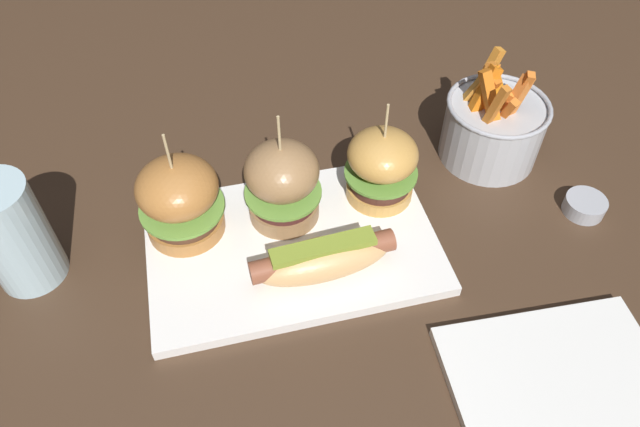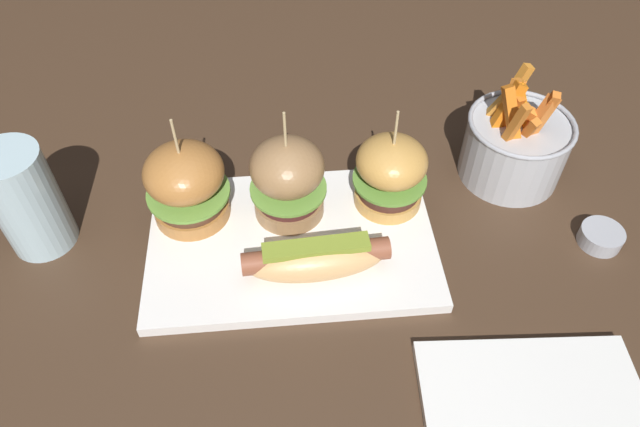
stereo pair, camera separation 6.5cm
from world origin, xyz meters
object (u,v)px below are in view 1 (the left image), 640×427
fries_bucket (492,127)px  sauce_ramekin (585,205)px  platter_main (292,245)px  side_plate (573,411)px  slider_left (180,199)px  slider_center (286,182)px  hot_dog (323,258)px  water_glass (13,234)px  slider_right (382,166)px

fries_bucket → sauce_ramekin: fries_bucket is taller
platter_main → side_plate: bearing=-49.9°
slider_left → sauce_ramekin: size_ratio=2.87×
slider_center → hot_dog: bearing=-77.5°
side_plate → slider_center: bearing=125.1°
slider_left → slider_center: (0.12, -0.01, 0.00)m
slider_center → fries_bucket: slider_center is taller
sauce_ramekin → side_plate: sauce_ramekin is taller
slider_left → fries_bucket: size_ratio=1.03×
fries_bucket → water_glass: bearing=-173.9°
slider_right → fries_bucket: bearing=16.3°
slider_left → side_plate: 0.45m
hot_dog → slider_center: size_ratio=1.09×
hot_dog → fries_bucket: (0.26, 0.15, 0.01)m
hot_dog → slider_left: slider_left is taller
side_plate → hot_dog: bearing=132.6°
slider_right → slider_left: bearing=-180.0°
platter_main → water_glass: (-0.29, 0.04, 0.06)m
slider_right → water_glass: 0.41m
slider_right → sauce_ramekin: bearing=-17.6°
sauce_ramekin → slider_center: bearing=168.7°
platter_main → water_glass: size_ratio=2.48×
slider_left → slider_right: bearing=0.0°
slider_left → side_plate: (0.33, -0.31, -0.06)m
hot_dog → slider_right: size_ratio=1.17×
hot_dog → water_glass: 0.33m
slider_left → platter_main: bearing=-23.3°
side_plate → water_glass: 0.59m
slider_left → sauce_ramekin: 0.49m
slider_center → water_glass: slider_center is taller
slider_center → side_plate: bearing=-54.9°
platter_main → water_glass: water_glass is taller
platter_main → slider_left: (-0.12, 0.05, 0.06)m
slider_center → side_plate: (0.21, -0.30, -0.06)m
platter_main → slider_center: size_ratio=2.23×
water_glass → sauce_ramekin: bearing=-5.6°
platter_main → hot_dog: 0.06m
sauce_ramekin → side_plate: (-0.15, -0.23, -0.00)m
slider_left → water_glass: slider_left is taller
hot_dog → fries_bucket: fries_bucket is taller
slider_center → side_plate: slider_center is taller
platter_main → slider_right: bearing=22.5°
platter_main → slider_right: size_ratio=2.40×
fries_bucket → side_plate: fries_bucket is taller
sauce_ramekin → slider_left: bearing=170.9°
sauce_ramekin → hot_dog: bearing=-176.3°
slider_right → fries_bucket: 0.17m
platter_main → slider_right: slider_right is taller
slider_right → hot_dog: bearing=-134.2°
slider_right → slider_center: bearing=-177.5°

